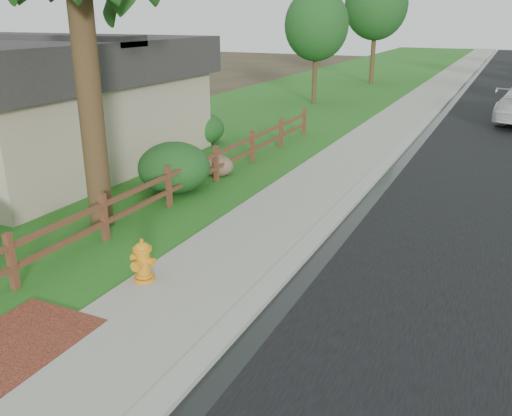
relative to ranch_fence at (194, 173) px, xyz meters
The scene contains 15 objects.
ground 7.37m from the ranch_fence, 60.64° to the right, with size 120.00×120.00×0.00m, color #3B2F20.
curb 28.88m from the ranch_fence, 82.04° to the left, with size 0.40×90.00×0.12m, color gray.
wet_gutter 28.94m from the ranch_fence, 81.35° to the left, with size 0.50×90.00×0.00m, color black.
sidewalk 28.73m from the ranch_fence, 84.61° to the left, with size 2.20×90.00×0.10m, color gray.
grass_strip 28.62m from the ranch_fence, 88.40° to the left, with size 1.60×90.00×0.06m, color #235A19.
lawn_near 28.94m from the ranch_fence, 98.75° to the left, with size 9.00×90.00×0.04m, color #235A19.
brick_patch 7.55m from the ranch_fence, 79.29° to the right, with size 1.60×2.40×0.11m, color maroon.
ranch_fence is the anchor object (origin of this frame).
house 7.57m from the ranch_fence, behind, with size 10.60×9.60×4.05m.
fire_hydrant 5.21m from the ranch_fence, 68.60° to the right, with size 0.51×0.41×0.80m.
boulder 1.88m from the ranch_fence, 99.28° to the left, with size 0.98×0.74×0.65m, color brown.
shrub_b 0.63m from the ranch_fence, behind, with size 1.96×1.96×1.37m, color #184318.
shrub_c 6.05m from the ranch_fence, 118.66° to the left, with size 1.66×1.66×1.20m, color #184318.
tree_near_left 16.92m from the ranch_fence, 98.39° to the left, with size 3.35×3.35×5.93m.
tree_mid_left 27.31m from the ranch_fence, 93.95° to the left, with size 4.23×4.23×7.57m.
Camera 1 is at (3.82, -5.45, 4.58)m, focal length 38.00 mm.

